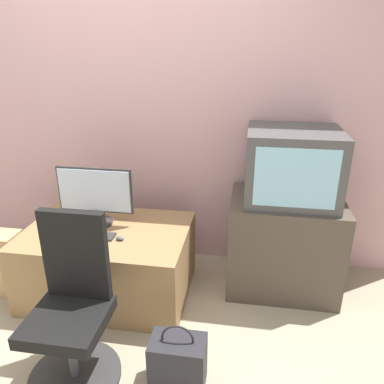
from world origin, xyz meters
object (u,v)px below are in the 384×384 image
crt_tv (292,166)px  handbag (178,362)px  main_monitor (95,196)px  cardboard_box_lower (11,275)px  keyboard (90,235)px  office_chair (72,316)px  mouse (120,239)px

crt_tv → handbag: size_ratio=1.57×
main_monitor → crt_tv: (1.35, 0.22, 0.22)m
main_monitor → cardboard_box_lower: size_ratio=2.27×
crt_tv → handbag: (-0.61, -1.04, -0.81)m
cardboard_box_lower → handbag: bearing=-24.5°
cardboard_box_lower → handbag: size_ratio=0.61×
cardboard_box_lower → handbag: 1.54m
keyboard → handbag: bearing=-40.8°
main_monitor → keyboard: bearing=-83.5°
keyboard → office_chair: (0.15, -0.63, -0.14)m
main_monitor → office_chair: size_ratio=0.58×
keyboard → crt_tv: crt_tv is taller
main_monitor → office_chair: 0.91m
main_monitor → handbag: (0.75, -0.82, -0.59)m
keyboard → cardboard_box_lower: keyboard is taller
keyboard → handbag: 1.03m
main_monitor → office_chair: office_chair is taller
keyboard → crt_tv: 1.46m
office_chair → mouse: bearing=83.8°
office_chair → crt_tv: bearing=41.3°
crt_tv → office_chair: 1.67m
keyboard → office_chair: office_chair is taller
office_chair → main_monitor: bearing=102.1°
main_monitor → cardboard_box_lower: main_monitor is taller
office_chair → handbag: size_ratio=2.38×
keyboard → office_chair: 0.66m
mouse → keyboard: bearing=173.7°
office_chair → cardboard_box_lower: (-0.83, 0.64, -0.27)m
main_monitor → office_chair: (0.17, -0.82, -0.35)m
crt_tv → keyboard: bearing=-163.0°
main_monitor → keyboard: size_ratio=1.62×
crt_tv → cardboard_box_lower: (-2.01, -0.40, -0.84)m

